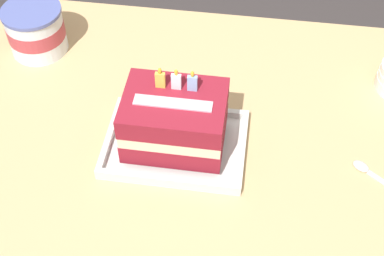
{
  "coord_description": "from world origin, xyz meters",
  "views": [
    {
      "loc": [
        0.07,
        -0.74,
        1.63
      ],
      "look_at": [
        -0.03,
        -0.03,
        0.81
      ],
      "focal_mm": 50.53,
      "sensor_mm": 36.0,
      "label": 1
    }
  ],
  "objects": [
    {
      "name": "foil_tray",
      "position": [
        -0.06,
        -0.06,
        0.79
      ],
      "size": [
        0.28,
        0.2,
        0.02
      ],
      "color": "silver",
      "rests_on": "dining_table"
    },
    {
      "name": "serving_spoon_near_tray",
      "position": [
        0.32,
        -0.07,
        0.78
      ],
      "size": [
        0.11,
        0.08,
        0.01
      ],
      "color": "silver",
      "rests_on": "dining_table"
    },
    {
      "name": "dining_table",
      "position": [
        0.0,
        0.0,
        0.66
      ],
      "size": [
        1.15,
        0.78,
        0.78
      ],
      "color": "tan",
      "rests_on": "ground_plane"
    },
    {
      "name": "birthday_cake",
      "position": [
        -0.06,
        -0.06,
        0.86
      ],
      "size": [
        0.19,
        0.15,
        0.16
      ],
      "color": "maroon",
      "rests_on": "foil_tray"
    },
    {
      "name": "ice_cream_tub",
      "position": [
        -0.43,
        0.19,
        0.84
      ],
      "size": [
        0.14,
        0.14,
        0.11
      ],
      "color": "white",
      "rests_on": "dining_table"
    }
  ]
}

